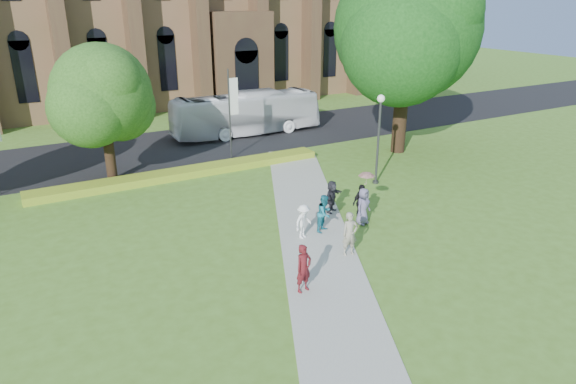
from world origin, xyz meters
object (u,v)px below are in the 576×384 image
pedestrian_0 (304,268)px  streetlamp (379,129)px  large_tree (407,29)px  tour_coach (246,114)px

pedestrian_0 → streetlamp: bearing=27.8°
streetlamp → large_tree: bearing=39.3°
streetlamp → large_tree: size_ratio=0.40×
tour_coach → pedestrian_0: bearing=161.5°
pedestrian_0 → large_tree: bearing=27.7°
large_tree → tour_coach: 13.81m
streetlamp → pedestrian_0: streetlamp is taller
tour_coach → pedestrian_0: 23.62m
streetlamp → large_tree: 8.73m
streetlamp → tour_coach: streetlamp is taller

